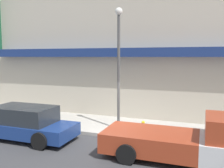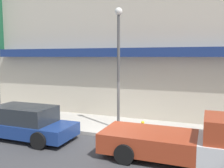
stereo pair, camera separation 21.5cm
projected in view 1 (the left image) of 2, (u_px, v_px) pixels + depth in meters
name	position (u px, v px, depth m)	size (l,w,h in m)	color
ground_plane	(110.00, 138.00, 11.51)	(80.00, 80.00, 0.00)	#38383A
sidewalk	(121.00, 127.00, 13.08)	(36.00, 3.37, 0.15)	#ADA89E
building	(137.00, 40.00, 15.52)	(19.80, 3.80, 10.86)	#BCB29E
pickup_truck	(195.00, 141.00, 8.80)	(5.77, 2.24, 1.74)	silver
parked_car	(24.00, 123.00, 11.33)	(4.77, 2.04, 1.49)	navy
fire_hydrant	(143.00, 127.00, 11.55)	(0.17, 0.17, 0.63)	yellow
street_lamp	(119.00, 55.00, 12.04)	(0.36, 0.36, 5.90)	#4C4C4C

